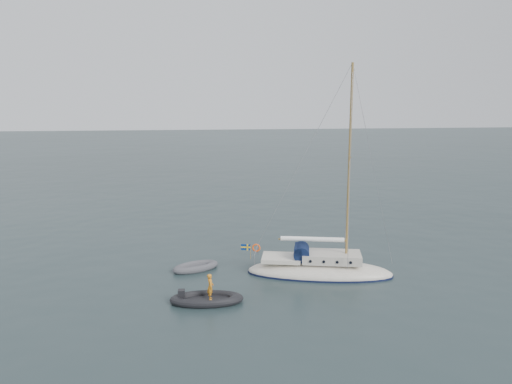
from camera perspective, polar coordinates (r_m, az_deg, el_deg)
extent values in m
plane|color=black|center=(29.97, 5.46, -9.19)|extent=(300.00, 300.00, 0.00)
ellipsoid|color=white|center=(29.72, 7.29, -9.12)|extent=(8.41, 2.62, 1.40)
cube|color=beige|center=(29.58, 8.56, -7.27)|extent=(3.36, 1.78, 0.51)
cube|color=white|center=(28.96, 3.00, -7.87)|extent=(2.24, 1.78, 0.23)
cylinder|color=#0C1635|center=(29.07, 5.28, -6.98)|extent=(0.90, 1.54, 0.90)
cube|color=#0C1635|center=(28.98, 4.93, -6.65)|extent=(0.42, 1.54, 0.37)
cylinder|color=olive|center=(28.69, 10.46, 3.07)|extent=(0.14, 0.14, 11.22)
cylinder|color=olive|center=(28.62, 10.50, 4.18)|extent=(0.05, 2.06, 0.05)
cylinder|color=olive|center=(29.00, 6.48, -5.52)|extent=(3.93, 0.09, 0.09)
cylinder|color=white|center=(28.99, 6.48, -5.43)|extent=(3.65, 0.26, 0.26)
cylinder|color=gray|center=(28.60, 0.04, -7.24)|extent=(0.04, 2.06, 0.04)
torus|color=#F24F12|center=(29.13, -0.21, -6.92)|extent=(0.50, 0.09, 0.50)
cylinder|color=olive|center=(28.59, -0.62, -7.45)|extent=(0.03, 0.03, 0.84)
cube|color=navy|center=(28.47, -1.18, -6.93)|extent=(0.56, 0.02, 0.36)
cube|color=yellow|center=(28.47, -1.18, -6.93)|extent=(0.58, 0.03, 0.08)
cube|color=yellow|center=(28.48, -0.98, -6.93)|extent=(0.08, 0.03, 0.37)
cylinder|color=black|center=(30.10, 5.84, -6.90)|extent=(0.17, 0.06, 0.17)
cylinder|color=black|center=(28.45, 6.71, -7.95)|extent=(0.17, 0.06, 0.17)
cylinder|color=black|center=(30.28, 7.22, -6.82)|extent=(0.17, 0.06, 0.17)
cylinder|color=black|center=(28.64, 8.17, -7.86)|extent=(0.17, 0.06, 0.17)
cylinder|color=black|center=(30.48, 8.59, -6.74)|extent=(0.17, 0.06, 0.17)
cylinder|color=black|center=(28.85, 9.61, -7.76)|extent=(0.17, 0.06, 0.17)
cylinder|color=black|center=(30.70, 9.94, -6.66)|extent=(0.17, 0.06, 0.17)
cylinder|color=black|center=(29.08, 11.03, -7.67)|extent=(0.17, 0.06, 0.17)
cube|color=#4A4B4F|center=(30.52, -6.91, -8.60)|extent=(1.78, 0.73, 0.10)
cube|color=black|center=(25.79, -5.65, -12.20)|extent=(2.31, 0.96, 0.12)
cube|color=black|center=(25.67, -8.51, -11.66)|extent=(0.34, 0.34, 0.58)
imported|color=orange|center=(25.54, -5.24, -10.72)|extent=(0.34, 0.50, 1.34)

